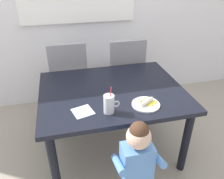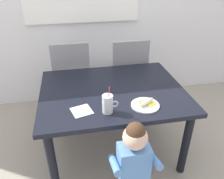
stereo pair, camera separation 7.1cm
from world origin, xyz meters
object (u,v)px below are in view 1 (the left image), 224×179
dining_table (112,98)px  dining_chair_right (125,71)px  milk_cup (109,105)px  snack_plate (146,104)px  dining_chair_left (69,75)px  toddler_standing (137,158)px  paper_napkin (83,112)px  peeled_banana (147,101)px

dining_table → dining_chair_right: 0.77m
milk_cup → snack_plate: 0.32m
dining_chair_left → toddler_standing: bearing=104.8°
paper_napkin → snack_plate: bearing=-2.7°
dining_table → dining_chair_right: size_ratio=1.36×
milk_cup → snack_plate: (0.31, 0.03, -0.06)m
dining_table → snack_plate: snack_plate is taller
dining_chair_left → milk_cup: (0.25, -1.08, 0.23)m
dining_chair_left → snack_plate: 1.20m
dining_chair_right → toddler_standing: bearing=77.3°
dining_chair_left → paper_napkin: size_ratio=6.40×
dining_chair_left → dining_chair_right: (0.69, -0.04, 0.00)m
dining_table → dining_chair_left: size_ratio=1.36×
dining_chair_right → paper_napkin: dining_chair_right is taller
dining_chair_left → toddler_standing: dining_chair_left is taller
snack_plate → milk_cup: bearing=-175.2°
toddler_standing → paper_napkin: bearing=129.2°
dining_table → toddler_standing: bearing=-88.4°
dining_table → peeled_banana: peeled_banana is taller
peeled_banana → dining_chair_left: bearing=118.9°
milk_cup → snack_plate: milk_cup is taller
dining_chair_left → paper_napkin: (0.05, -1.03, 0.17)m
dining_chair_right → peeled_banana: 1.03m
milk_cup → peeled_banana: size_ratio=1.42×
dining_chair_left → peeled_banana: size_ratio=5.50×
toddler_standing → milk_cup: 0.44m
snack_plate → dining_chair_right: bearing=83.3°
dining_chair_right → paper_napkin: size_ratio=6.40×
toddler_standing → peeled_banana: toddler_standing is taller
dining_chair_left → paper_napkin: bearing=93.0°
milk_cup → paper_napkin: 0.22m
dining_table → snack_plate: size_ratio=5.66×
peeled_banana → toddler_standing: bearing=-118.4°
paper_napkin → dining_chair_left: bearing=93.0°
dining_table → milk_cup: 0.39m
toddler_standing → paper_napkin: toddler_standing is taller
dining_chair_right → snack_plate: size_ratio=4.17×
dining_table → paper_napkin: (-0.30, -0.29, 0.09)m
dining_chair_left → dining_table: bearing=115.7°
snack_plate → paper_napkin: 0.51m
peeled_banana → paper_napkin: (-0.52, 0.02, -0.03)m
milk_cup → paper_napkin: bearing=165.7°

